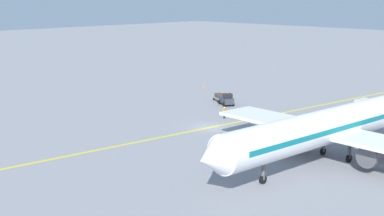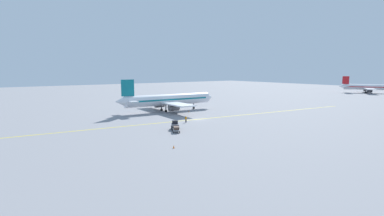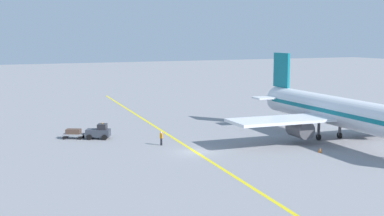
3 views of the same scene
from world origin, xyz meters
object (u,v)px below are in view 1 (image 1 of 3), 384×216
at_px(ground_crew_worker, 224,112).
at_px(traffic_cone_near_nose, 257,156).
at_px(airplane_at_gate, 329,127).
at_px(baggage_cart_trailing, 220,97).
at_px(traffic_cone_mid_apron, 203,86).
at_px(baggage_tug_dark, 227,100).

bearing_deg(ground_crew_worker, traffic_cone_near_nose, 142.42).
xyz_separation_m(airplane_at_gate, baggage_cart_trailing, (29.36, -15.67, -2.95)).
distance_m(ground_crew_worker, traffic_cone_mid_apron, 25.45).
height_order(baggage_tug_dark, baggage_cart_trailing, baggage_tug_dark).
height_order(baggage_tug_dark, traffic_cone_mid_apron, baggage_tug_dark).
bearing_deg(airplane_at_gate, ground_crew_worker, -18.95).
distance_m(airplane_at_gate, ground_crew_worker, 22.03).
bearing_deg(baggage_tug_dark, ground_crew_worker, 129.57).
height_order(baggage_tug_dark, traffic_cone_near_nose, baggage_tug_dark).
distance_m(baggage_cart_trailing, traffic_cone_mid_apron, 13.33).
height_order(ground_crew_worker, traffic_cone_near_nose, ground_crew_worker).
bearing_deg(airplane_at_gate, traffic_cone_mid_apron, -29.98).
xyz_separation_m(airplane_at_gate, baggage_tug_dark, (26.45, -14.11, -2.81)).
height_order(airplane_at_gate, baggage_cart_trailing, airplane_at_gate).
bearing_deg(airplane_at_gate, traffic_cone_near_nose, 35.80).
distance_m(baggage_tug_dark, ground_crew_worker, 9.09).
relative_size(ground_crew_worker, traffic_cone_mid_apron, 3.05).
bearing_deg(baggage_cart_trailing, ground_crew_worker, 135.43).
bearing_deg(ground_crew_worker, airplane_at_gate, 161.05).
relative_size(ground_crew_worker, traffic_cone_near_nose, 3.05).
relative_size(airplane_at_gate, traffic_cone_near_nose, 64.60).
xyz_separation_m(airplane_at_gate, traffic_cone_mid_apron, (40.31, -23.25, -3.43)).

